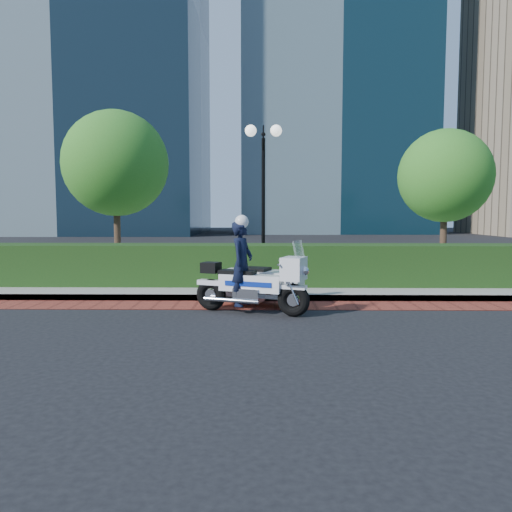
{
  "coord_description": "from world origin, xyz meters",
  "views": [
    {
      "loc": [
        1.0,
        -8.79,
        1.92
      ],
      "look_at": [
        0.84,
        1.98,
        1.0
      ],
      "focal_mm": 35.0,
      "sensor_mm": 36.0,
      "label": 1
    }
  ],
  "objects_px": {
    "tree_b": "(116,164)",
    "lamppost": "(263,176)",
    "tree_c": "(445,176)",
    "police_motorcycle": "(253,278)"
  },
  "relations": [
    {
      "from": "tree_b",
      "to": "police_motorcycle",
      "type": "xyz_separation_m",
      "value": [
        4.29,
        -5.47,
        -2.78
      ]
    },
    {
      "from": "lamppost",
      "to": "tree_c",
      "type": "height_order",
      "value": "tree_c"
    },
    {
      "from": "lamppost",
      "to": "tree_b",
      "type": "height_order",
      "value": "tree_b"
    },
    {
      "from": "tree_b",
      "to": "police_motorcycle",
      "type": "distance_m",
      "value": 7.49
    },
    {
      "from": "tree_c",
      "to": "tree_b",
      "type": "bearing_deg",
      "value": 180.0
    },
    {
      "from": "tree_c",
      "to": "police_motorcycle",
      "type": "height_order",
      "value": "tree_c"
    },
    {
      "from": "tree_b",
      "to": "lamppost",
      "type": "bearing_deg",
      "value": -16.11
    },
    {
      "from": "lamppost",
      "to": "tree_c",
      "type": "distance_m",
      "value": 5.65
    },
    {
      "from": "tree_b",
      "to": "police_motorcycle",
      "type": "height_order",
      "value": "tree_b"
    },
    {
      "from": "lamppost",
      "to": "tree_b",
      "type": "bearing_deg",
      "value": 163.89
    }
  ]
}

